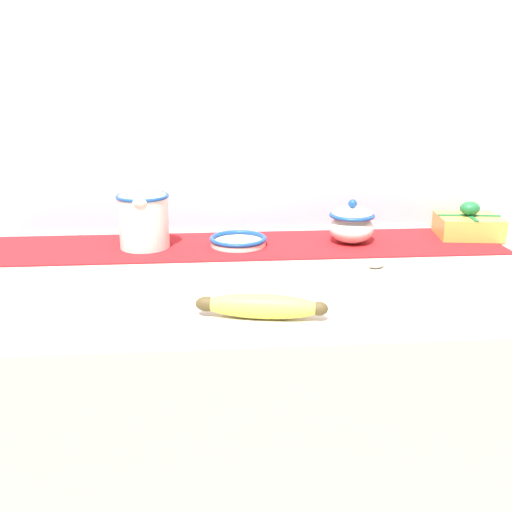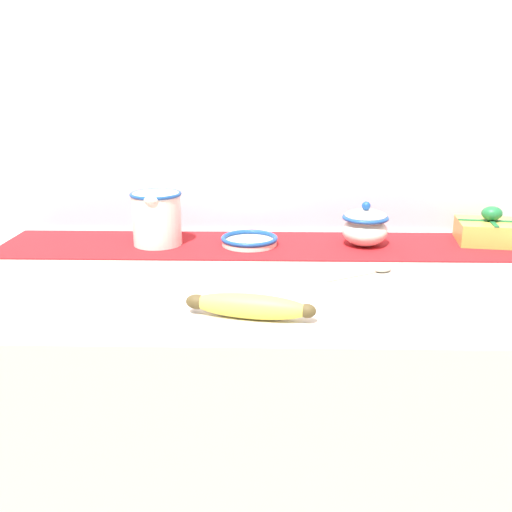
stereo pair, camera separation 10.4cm
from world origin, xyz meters
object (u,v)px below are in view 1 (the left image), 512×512
small_dish (238,241)px  gift_box (468,225)px  cream_pitcher (144,219)px  spoon (373,266)px  sugar_bowl (352,224)px  banana (261,306)px

small_dish → gift_box: gift_box is taller
cream_pitcher → spoon: cream_pitcher is taller
cream_pitcher → sugar_bowl: size_ratio=1.31×
small_dish → spoon: (0.26, -0.18, -0.01)m
small_dish → gift_box: size_ratio=0.82×
sugar_bowl → gift_box: bearing=6.3°
sugar_bowl → cream_pitcher: bearing=179.8°
spoon → cream_pitcher: bearing=129.0°
cream_pitcher → sugar_bowl: 0.47m
sugar_bowl → banana: bearing=-120.6°
sugar_bowl → spoon: 0.19m
banana → gift_box: 0.69m
banana → small_dish: bearing=92.1°
gift_box → spoon: bearing=-143.6°
banana → spoon: 0.34m
sugar_bowl → small_dish: size_ratio=0.80×
sugar_bowl → banana: 0.48m
cream_pitcher → small_dish: cream_pitcher is taller
sugar_bowl → spoon: size_ratio=0.75×
sugar_bowl → small_dish: sugar_bowl is taller
small_dish → banana: bearing=-87.9°
small_dish → banana: banana is taller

